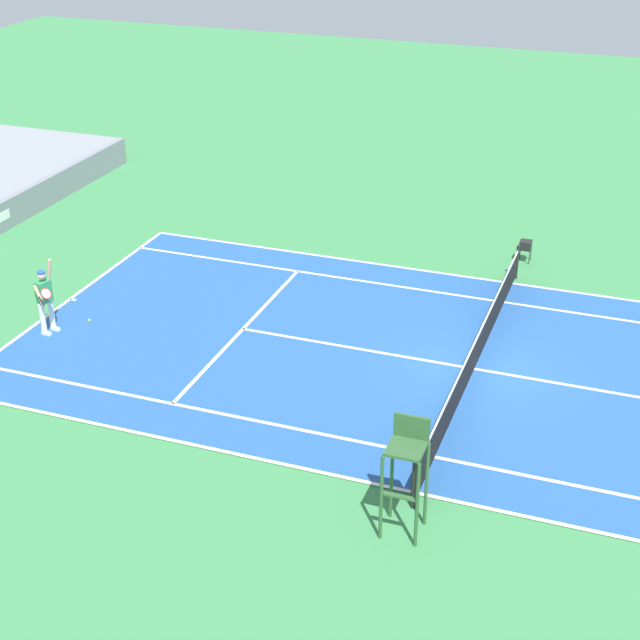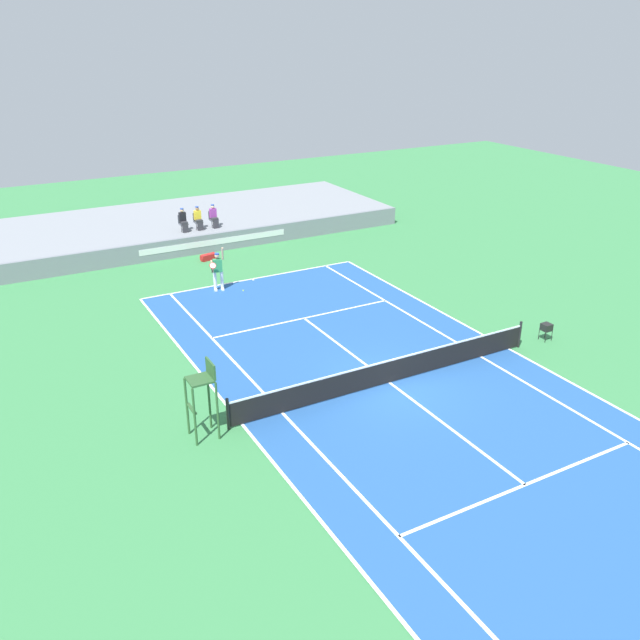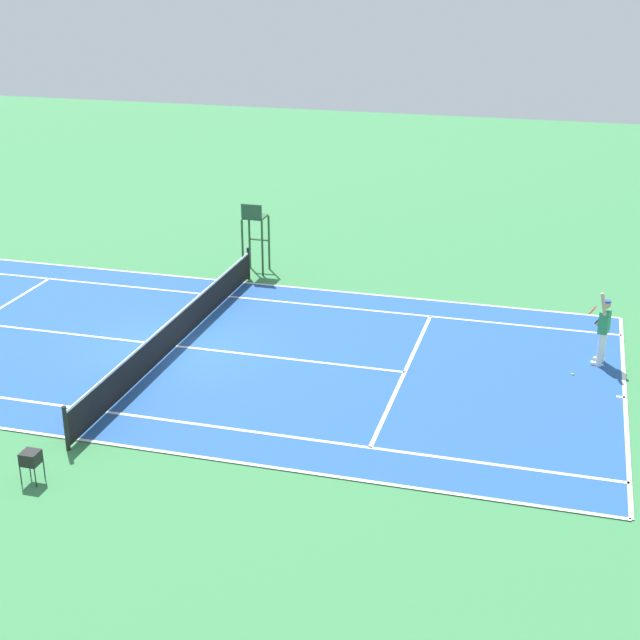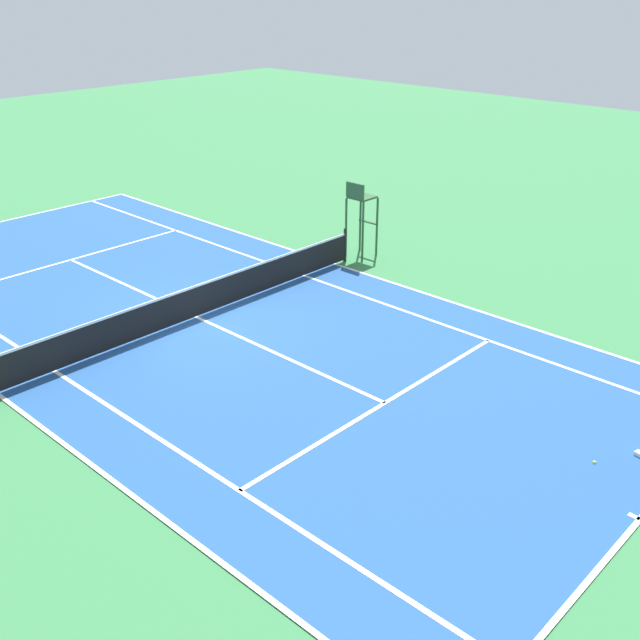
% 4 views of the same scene
% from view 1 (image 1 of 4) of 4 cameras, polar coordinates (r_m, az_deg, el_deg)
% --- Properties ---
extents(ground_plane, '(80.00, 80.00, 0.00)m').
position_cam_1_polar(ground_plane, '(25.04, 8.99, -2.88)').
color(ground_plane, '#387F47').
extents(court, '(11.08, 23.88, 0.03)m').
position_cam_1_polar(court, '(25.04, 9.00, -2.86)').
color(court, '#235193').
rests_on(court, ground).
extents(net, '(11.98, 0.10, 1.07)m').
position_cam_1_polar(net, '(24.79, 9.08, -1.83)').
color(net, black).
rests_on(net, ground).
extents(tennis_player, '(0.83, 0.61, 2.08)m').
position_cam_1_polar(tennis_player, '(27.08, -15.74, 1.16)').
color(tennis_player, white).
rests_on(tennis_player, ground).
extents(tennis_ball, '(0.07, 0.07, 0.07)m').
position_cam_1_polar(tennis_ball, '(27.84, -13.31, -0.01)').
color(tennis_ball, '#D1E533').
rests_on(tennis_ball, ground).
extents(umpire_chair, '(0.77, 0.77, 2.44)m').
position_cam_1_polar(umpire_chair, '(18.69, 5.06, -8.31)').
color(umpire_chair, '#2D562D').
rests_on(umpire_chair, ground).
extents(ball_hopper, '(0.36, 0.36, 0.70)m').
position_cam_1_polar(ball_hopper, '(31.33, 11.91, 4.32)').
color(ball_hopper, black).
rests_on(ball_hopper, ground).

